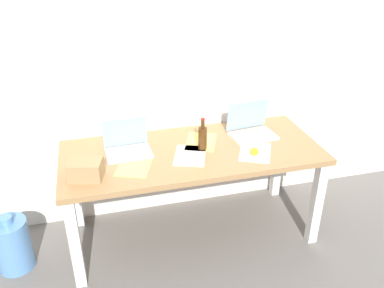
# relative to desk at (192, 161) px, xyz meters

# --- Properties ---
(ground_plane) EXTENTS (8.00, 8.00, 0.00)m
(ground_plane) POSITION_rel_desk_xyz_m (0.00, 0.00, -0.65)
(ground_plane) COLOR slate
(back_wall) EXTENTS (5.20, 0.08, 2.60)m
(back_wall) POSITION_rel_desk_xyz_m (0.00, 0.45, 0.65)
(back_wall) COLOR silver
(back_wall) RESTS_ON ground
(desk) EXTENTS (1.84, 0.78, 0.74)m
(desk) POSITION_rel_desk_xyz_m (0.00, 0.00, 0.00)
(desk) COLOR #A37A4C
(desk) RESTS_ON ground
(laptop_left) EXTENTS (0.32, 0.24, 0.23)m
(laptop_left) POSITION_rel_desk_xyz_m (-0.44, 0.09, 0.14)
(laptop_left) COLOR silver
(laptop_left) RESTS_ON desk
(laptop_right) EXTENTS (0.35, 0.28, 0.25)m
(laptop_right) POSITION_rel_desk_xyz_m (0.50, 0.13, 0.15)
(laptop_right) COLOR silver
(laptop_right) RESTS_ON desk
(beer_bottle) EXTENTS (0.06, 0.06, 0.24)m
(beer_bottle) POSITION_rel_desk_xyz_m (0.08, 0.00, 0.18)
(beer_bottle) COLOR #47280F
(beer_bottle) RESTS_ON desk
(computer_mouse) EXTENTS (0.10, 0.12, 0.03)m
(computer_mouse) POSITION_rel_desk_xyz_m (0.41, -0.16, 0.11)
(computer_mouse) COLOR gold
(computer_mouse) RESTS_ON desk
(cardboard_box) EXTENTS (0.24, 0.20, 0.12)m
(cardboard_box) POSITION_rel_desk_xyz_m (-0.74, -0.18, 0.15)
(cardboard_box) COLOR tan
(cardboard_box) RESTS_ON desk
(paper_sheet_front_left) EXTENTS (0.30, 0.35, 0.00)m
(paper_sheet_front_left) POSITION_rel_desk_xyz_m (-0.42, -0.11, 0.09)
(paper_sheet_front_left) COLOR #F4E06B
(paper_sheet_front_left) RESTS_ON desk
(paper_sheet_near_back) EXTENTS (0.30, 0.35, 0.00)m
(paper_sheet_near_back) POSITION_rel_desk_xyz_m (0.10, 0.11, 0.09)
(paper_sheet_near_back) COLOR #F4E06B
(paper_sheet_near_back) RESTS_ON desk
(paper_sheet_center) EXTENTS (0.30, 0.35, 0.00)m
(paper_sheet_center) POSITION_rel_desk_xyz_m (-0.03, -0.07, 0.09)
(paper_sheet_center) COLOR white
(paper_sheet_center) RESTS_ON desk
(paper_sheet_front_right) EXTENTS (0.32, 0.36, 0.00)m
(paper_sheet_front_right) POSITION_rel_desk_xyz_m (0.42, -0.14, 0.09)
(paper_sheet_front_right) COLOR white
(paper_sheet_front_right) RESTS_ON desk
(water_cooler_jug) EXTENTS (0.25, 0.25, 0.43)m
(water_cooler_jug) POSITION_rel_desk_xyz_m (-1.30, -0.04, -0.45)
(water_cooler_jug) COLOR #598CC6
(water_cooler_jug) RESTS_ON ground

